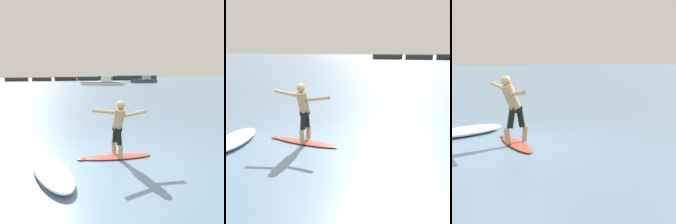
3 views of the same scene
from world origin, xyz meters
TOP-DOWN VIEW (x-y plane):
  - ground_plane at (0.00, 0.00)m, footprint 200.00×200.00m
  - rock_jetty_breakwater at (12.96, 62.00)m, footprint 46.16×4.52m
  - surfboard at (0.01, 0.25)m, footprint 2.21×0.75m
  - surfer at (0.05, 0.14)m, footprint 1.59×0.74m
  - fishing_boat_near_jetty at (9.50, 36.36)m, footprint 8.73×5.70m
  - small_boat_offshore at (21.56, 42.57)m, footprint 7.41×1.82m
  - wave_foam_at_tail at (-1.83, -0.39)m, footprint 1.29×2.45m

SIDE VIEW (x-z plane):
  - ground_plane at x=0.00m, z-range 0.00..0.00m
  - surfboard at x=0.01m, z-range -0.07..0.13m
  - wave_foam_at_tail at x=-1.83m, z-range 0.00..0.23m
  - fishing_boat_near_jetty at x=9.50m, z-range -0.78..1.86m
  - small_boat_offshore at x=21.56m, z-range -0.76..1.89m
  - rock_jetty_breakwater at x=12.96m, z-range -0.10..1.34m
  - surfer at x=0.05m, z-range 0.21..1.87m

